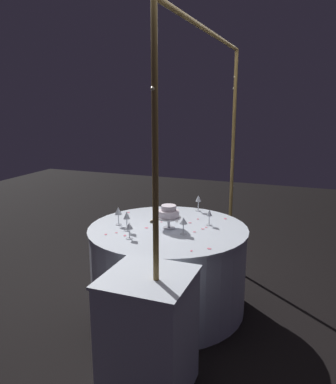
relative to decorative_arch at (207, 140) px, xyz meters
The scene contains 28 objects.
ground_plane 1.62m from the decorative_arch, 90.17° to the right, with size 12.00×12.00×0.00m, color black.
decorative_arch is the anchor object (origin of this frame).
main_table 1.24m from the decorative_arch, 90.17° to the right, with size 1.44×1.44×0.78m.
side_table 1.58m from the decorative_arch, ahead, with size 0.55×0.55×0.83m.
tiered_cake 0.74m from the decorative_arch, 86.05° to the right, with size 0.22×0.22×0.21m.
wine_glass_0 0.95m from the decorative_arch, 71.94° to the right, with size 0.06×0.06×0.17m.
wine_glass_1 0.71m from the decorative_arch, 50.94° to the right, with size 0.07×0.07×0.15m.
wine_glass_2 1.05m from the decorative_arch, 83.47° to the right, with size 0.06×0.06×0.17m.
wine_glass_3 0.96m from the decorative_arch, 54.42° to the right, with size 0.06×0.06×0.14m.
wine_glass_4 0.72m from the decorative_arch, behind, with size 0.06×0.06×0.14m.
wine_glass_5 0.94m from the decorative_arch, 158.46° to the right, with size 0.06×0.06×0.17m.
cake_knife 0.94m from the decorative_arch, 130.78° to the right, with size 0.28×0.13×0.01m.
rose_petal_0 1.06m from the decorative_arch, 60.78° to the right, with size 0.04×0.03×0.00m, color #EA6B84.
rose_petal_1 0.80m from the decorative_arch, 66.08° to the right, with size 0.03×0.02×0.00m, color #EA6B84.
rose_petal_2 0.93m from the decorative_arch, 105.26° to the right, with size 0.02×0.02×0.00m, color #EA6B84.
rose_petal_3 0.96m from the decorative_arch, 117.29° to the right, with size 0.04×0.03×0.00m, color #EA6B84.
rose_petal_4 0.81m from the decorative_arch, behind, with size 0.03×0.02×0.00m, color #EA6B84.
rose_petal_5 0.92m from the decorative_arch, 169.54° to the left, with size 0.04×0.03×0.00m, color #EA6B84.
rose_petal_6 1.11m from the decorative_arch, 66.89° to the right, with size 0.03×0.02×0.00m, color #EA6B84.
rose_petal_7 0.88m from the decorative_arch, 154.27° to the right, with size 0.03×0.02×0.00m, color #EA6B84.
rose_petal_8 1.23m from the decorative_arch, 108.51° to the right, with size 0.04×0.02×0.00m, color #EA6B84.
rose_petal_9 0.92m from the decorative_arch, ahead, with size 0.03×0.02×0.00m, color #EA6B84.
rose_petal_10 0.89m from the decorative_arch, 20.72° to the left, with size 0.04×0.03×0.00m, color #EA6B84.
rose_petal_11 0.95m from the decorative_arch, 80.29° to the right, with size 0.04×0.03×0.00m, color #EA6B84.
rose_petal_12 0.84m from the decorative_arch, 134.92° to the right, with size 0.04×0.02×0.00m, color #EA6B84.
rose_petal_13 1.17m from the decorative_arch, 64.23° to the right, with size 0.03×0.02×0.00m, color #EA6B84.
rose_petal_14 0.80m from the decorative_arch, 151.39° to the right, with size 0.03×0.02×0.00m, color #EA6B84.
rose_petal_15 1.06m from the decorative_arch, 137.60° to the right, with size 0.03×0.02×0.00m, color #EA6B84.
Camera 1 is at (3.07, 1.18, 1.88)m, focal length 35.80 mm.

